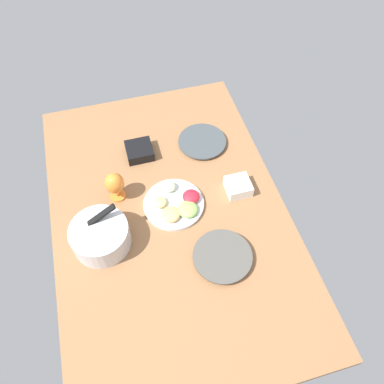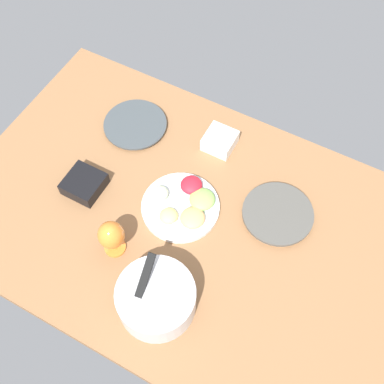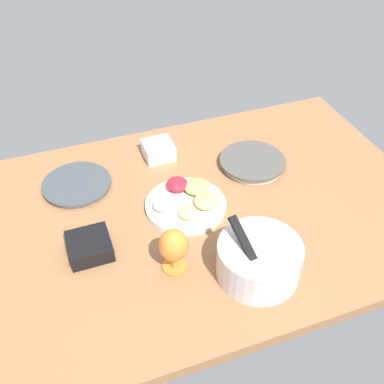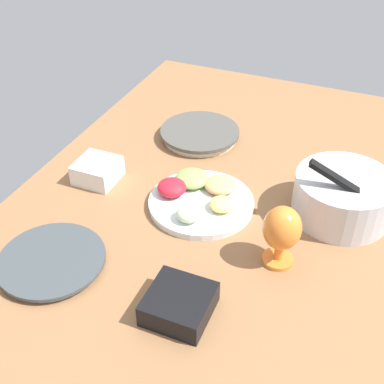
# 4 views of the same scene
# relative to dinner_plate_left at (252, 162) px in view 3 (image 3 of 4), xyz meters

# --- Properties ---
(ground_plane) EXTENTS (1.60, 1.04, 0.04)m
(ground_plane) POSITION_rel_dinner_plate_left_xyz_m (0.28, 0.16, -0.04)
(ground_plane) COLOR #8C603D
(dinner_plate_left) EXTENTS (0.25, 0.25, 0.03)m
(dinner_plate_left) POSITION_rel_dinner_plate_left_xyz_m (0.00, 0.00, 0.00)
(dinner_plate_left) COLOR silver
(dinner_plate_left) RESTS_ON ground_plane
(dinner_plate_right) EXTENTS (0.25, 0.25, 0.02)m
(dinner_plate_right) POSITION_rel_dinner_plate_left_xyz_m (0.64, -0.10, -0.00)
(dinner_plate_right) COLOR silver
(dinner_plate_right) RESTS_ON ground_plane
(mixing_bowl) EXTENTS (0.24, 0.24, 0.18)m
(mixing_bowl) POSITION_rel_dinner_plate_left_xyz_m (0.21, 0.47, 0.05)
(mixing_bowl) COLOR silver
(mixing_bowl) RESTS_ON ground_plane
(fruit_platter) EXTENTS (0.28, 0.28, 0.06)m
(fruit_platter) POSITION_rel_dinner_plate_left_xyz_m (0.31, 0.12, 0.00)
(fruit_platter) COLOR silver
(fruit_platter) RESTS_ON ground_plane
(hurricane_glass_orange) EXTENTS (0.09, 0.09, 0.15)m
(hurricane_glass_orange) POSITION_rel_dinner_plate_left_xyz_m (0.43, 0.37, 0.08)
(hurricane_glass_orange) COLOR orange
(hurricane_glass_orange) RESTS_ON ground_plane
(square_bowl_black) EXTENTS (0.13, 0.13, 0.05)m
(square_bowl_black) POSITION_rel_dinner_plate_left_xyz_m (0.66, 0.22, 0.01)
(square_bowl_black) COLOR black
(square_bowl_black) RESTS_ON ground_plane
(square_bowl_white) EXTENTS (0.11, 0.11, 0.06)m
(square_bowl_white) POSITION_rel_dinner_plate_left_xyz_m (0.31, -0.18, 0.02)
(square_bowl_white) COLOR white
(square_bowl_white) RESTS_ON ground_plane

